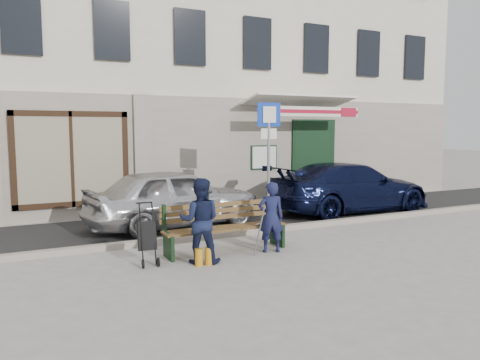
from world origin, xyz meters
TOP-DOWN VIEW (x-y plane):
  - ground at (0.00, 0.00)m, footprint 80.00×80.00m
  - asphalt_lane at (0.00, 3.10)m, footprint 60.00×3.20m
  - curb at (0.00, 1.50)m, footprint 60.00×0.18m
  - building at (0.01, 8.45)m, footprint 20.00×8.27m
  - car_silver at (-1.16, 2.95)m, footprint 4.32×2.21m
  - car_navy at (3.87, 2.76)m, footprint 4.77×1.99m
  - parking_sign at (0.72, 1.82)m, footprint 0.53×0.15m
  - bench at (-1.04, 0.41)m, footprint 2.40×1.17m
  - man at (-0.25, 0.01)m, footprint 0.56×0.45m
  - woman at (-1.70, -0.07)m, footprint 0.89×0.81m
  - stroller at (-2.55, 0.23)m, footprint 0.33×0.45m

SIDE VIEW (x-z plane):
  - ground at x=0.00m, z-range 0.00..0.00m
  - asphalt_lane at x=0.00m, z-range 0.00..0.01m
  - curb at x=0.00m, z-range 0.00..0.12m
  - bench at x=-1.04m, z-range -0.03..0.95m
  - stroller at x=-2.55m, z-range -0.06..1.00m
  - man at x=-0.25m, z-range 0.00..1.33m
  - car_navy at x=3.87m, z-range 0.00..1.38m
  - car_silver at x=-1.16m, z-range 0.00..1.41m
  - woman at x=-1.70m, z-range 0.00..1.48m
  - parking_sign at x=0.72m, z-range 0.52..3.41m
  - building at x=0.01m, z-range -0.03..9.97m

